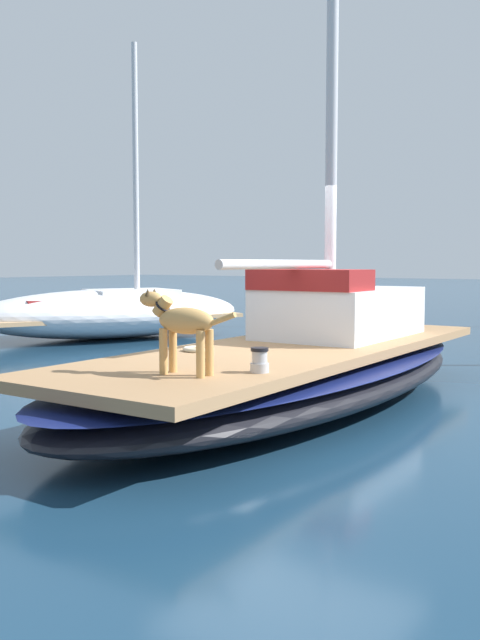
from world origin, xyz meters
TOP-DOWN VIEW (x-y plane):
  - ground_plane at (0.00, 0.00)m, footprint 120.00×120.00m
  - sailboat_main at (0.00, 0.00)m, footprint 2.77×7.32m
  - mast_main at (-0.03, 0.73)m, footprint 0.14×2.27m
  - cabin_house at (-0.04, 1.12)m, footprint 1.48×2.27m
  - dog_tan at (0.32, -2.26)m, footprint 0.94×0.27m
  - deck_winch at (0.78, -1.79)m, footprint 0.16×0.16m
  - coiled_rope at (-0.53, -1.01)m, footprint 0.32×0.32m
  - moored_boat_port_side at (-6.72, 3.60)m, footprint 4.80×6.33m

SIDE VIEW (x-z plane):
  - ground_plane at x=0.00m, z-range 0.00..0.00m
  - sailboat_main at x=0.00m, z-range 0.01..0.67m
  - moored_boat_port_side at x=-6.72m, z-range -2.53..3.62m
  - coiled_rope at x=-0.53m, z-range 0.66..0.70m
  - deck_winch at x=0.78m, z-range 0.65..0.86m
  - cabin_house at x=-0.04m, z-range 0.59..1.43m
  - dog_tan at x=0.32m, z-range 0.73..1.43m
  - mast_main at x=-0.03m, z-range 0.33..6.40m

